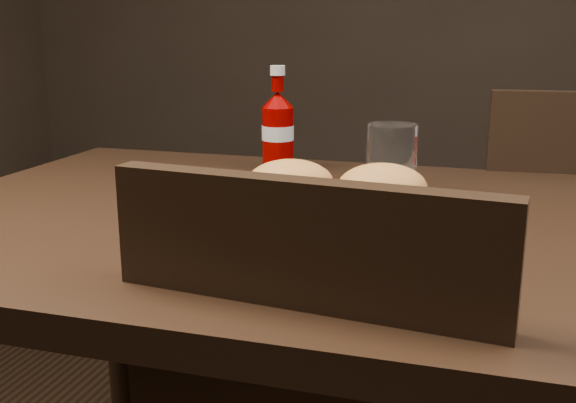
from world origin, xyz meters
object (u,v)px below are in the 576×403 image
(chair_far, at_px, (565,296))
(plate, at_px, (286,238))
(tumbler, at_px, (391,164))
(ketchup_bottle, at_px, (278,139))
(dining_table, at_px, (314,229))

(chair_far, distance_m, plate, 0.92)
(tumbler, bearing_deg, ketchup_bottle, 147.62)
(dining_table, height_order, tumbler, tumbler)
(chair_far, height_order, ketchup_bottle, ketchup_bottle)
(chair_far, distance_m, ketchup_bottle, 0.76)
(dining_table, relative_size, chair_far, 2.75)
(ketchup_bottle, distance_m, tumbler, 0.27)
(tumbler, bearing_deg, plate, -109.38)
(dining_table, xyz_separation_m, chair_far, (0.42, 0.62, -0.30))
(ketchup_bottle, relative_size, tumbler, 0.94)
(ketchup_bottle, bearing_deg, plate, -71.21)
(dining_table, height_order, chair_far, dining_table)
(ketchup_bottle, bearing_deg, chair_far, 31.27)
(tumbler, bearing_deg, dining_table, -123.91)
(chair_far, relative_size, ketchup_bottle, 3.78)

